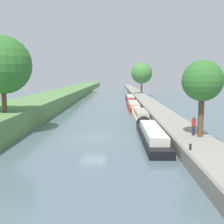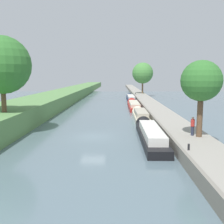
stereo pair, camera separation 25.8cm
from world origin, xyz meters
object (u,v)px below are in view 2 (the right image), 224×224
at_px(narrowboat_navy, 131,98).
at_px(narrowboat_cream, 140,115).
at_px(narrowboat_red, 134,105).
at_px(narrowboat_black, 150,133).
at_px(person_walking, 193,126).
at_px(mooring_bollard_far, 136,93).
at_px(mooring_bollard_near, 189,147).

bearing_deg(narrowboat_navy, narrowboat_cream, -90.03).
relative_size(narrowboat_cream, narrowboat_red, 0.74).
height_order(narrowboat_black, person_walking, person_walking).
xyz_separation_m(narrowboat_red, narrowboat_navy, (0.18, 15.77, 0.05)).
xyz_separation_m(narrowboat_navy, mooring_bollard_far, (1.72, 7.32, 0.68)).
height_order(narrowboat_black, narrowboat_navy, narrowboat_black).
relative_size(narrowboat_red, narrowboat_navy, 0.95).
xyz_separation_m(mooring_bollard_near, mooring_bollard_far, (0.00, 57.12, 0.00)).
bearing_deg(narrowboat_cream, mooring_bollard_near, -85.14).
bearing_deg(narrowboat_black, person_walking, -37.98).
distance_m(narrowboat_red, narrowboat_navy, 15.77).
xyz_separation_m(narrowboat_red, person_walking, (3.46, -29.31, 1.38)).
bearing_deg(person_walking, narrowboat_black, 142.02).
bearing_deg(narrowboat_cream, person_walking, -78.11).
bearing_deg(mooring_bollard_far, narrowboat_red, -94.69).
height_order(narrowboat_navy, mooring_bollard_near, mooring_bollard_near).
height_order(person_walking, mooring_bollard_near, person_walking).
height_order(narrowboat_cream, narrowboat_navy, narrowboat_cream).
height_order(narrowboat_cream, mooring_bollard_near, mooring_bollard_near).
distance_m(narrowboat_cream, narrowboat_navy, 29.43).
relative_size(narrowboat_red, mooring_bollard_far, 32.81).
relative_size(narrowboat_black, narrowboat_cream, 1.24).
distance_m(narrowboat_cream, mooring_bollard_near, 20.46).
distance_m(narrowboat_black, mooring_bollard_far, 49.77).
bearing_deg(narrowboat_navy, mooring_bollard_near, -88.03).
xyz_separation_m(narrowboat_black, person_walking, (3.43, -2.68, 1.30)).
distance_m(narrowboat_black, mooring_bollard_near, 7.65).
bearing_deg(narrowboat_black, narrowboat_navy, 89.80).
relative_size(narrowboat_red, mooring_bollard_near, 32.81).
xyz_separation_m(narrowboat_black, narrowboat_red, (-0.03, 26.63, -0.08)).
bearing_deg(mooring_bollard_far, narrowboat_navy, -103.19).
relative_size(narrowboat_navy, person_walking, 9.36).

